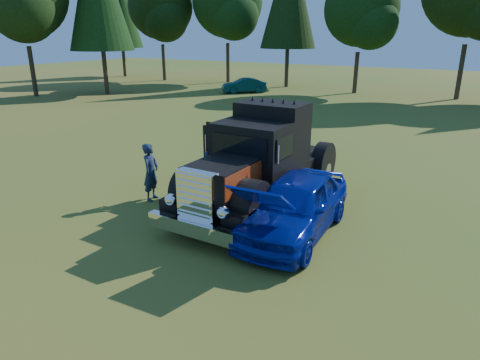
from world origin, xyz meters
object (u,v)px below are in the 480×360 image
Objects in this scene: hotrod_coupe at (295,206)px; distant_teal_car at (244,85)px; spectator_near at (151,172)px; spectator_far at (216,165)px; diamond_t_truck at (258,164)px.

hotrod_coupe reaches higher than distant_teal_car.
spectator_near is (-4.82, -0.08, 0.12)m from hotrod_coupe.
spectator_far is at bearing 157.90° from hotrod_coupe.
hotrod_coupe is 1.23× the size of distant_teal_car.
spectator_far reaches higher than distant_teal_car.
spectator_far is at bearing 176.02° from diamond_t_truck.
hotrod_coupe is (1.78, -1.26, -0.50)m from diamond_t_truck.
distant_teal_car is (-10.35, 23.26, -0.28)m from spectator_near.
spectator_near is 2.05m from spectator_far.
diamond_t_truck is 25.69m from distant_teal_car.
spectator_far is at bearing -16.11° from distant_teal_car.
spectator_far is (-1.59, 0.11, -0.29)m from diamond_t_truck.
spectator_near is 25.46m from distant_teal_car.
hotrod_coupe is 4.83m from spectator_near.
hotrod_coupe is at bearing -11.31° from distant_teal_car.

